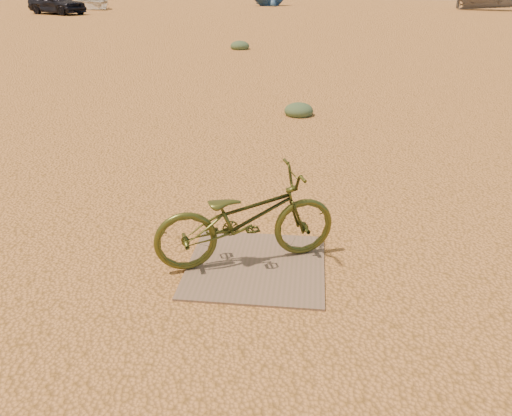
# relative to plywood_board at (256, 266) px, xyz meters

# --- Properties ---
(ground) EXTENTS (120.00, 120.00, 0.00)m
(ground) POSITION_rel_plywood_board_xyz_m (0.29, -0.45, -0.01)
(ground) COLOR #D28A4A
(ground) RESTS_ON ground
(plywood_board) EXTENTS (1.34, 1.31, 0.02)m
(plywood_board) POSITION_rel_plywood_board_xyz_m (0.00, 0.00, 0.00)
(plywood_board) COLOR brown
(plywood_board) RESTS_ON ground
(bicycle) EXTENTS (1.89, 1.24, 0.94)m
(bicycle) POSITION_rel_plywood_board_xyz_m (-0.11, 0.08, 0.48)
(bicycle) COLOR #40481A
(bicycle) RESTS_ON plywood_board
(car) EXTENTS (5.05, 3.75, 1.60)m
(car) POSITION_rel_plywood_board_xyz_m (-18.34, 32.92, 0.79)
(car) COLOR black
(car) RESTS_ON ground
(boat_near_left) EXTENTS (6.20, 6.48, 1.09)m
(boat_near_left) POSITION_rel_plywood_board_xyz_m (-18.31, 39.12, 0.54)
(boat_near_left) COLOR silver
(boat_near_left) RESTS_ON ground
(kale_a) EXTENTS (0.59, 0.59, 0.33)m
(kale_a) POSITION_rel_plywood_board_xyz_m (0.20, 5.94, -0.01)
(kale_a) COLOR #465F42
(kale_a) RESTS_ON ground
(kale_c) EXTENTS (0.73, 0.73, 0.40)m
(kale_c) POSITION_rel_plywood_board_xyz_m (-2.43, 15.75, -0.01)
(kale_c) COLOR #465F42
(kale_c) RESTS_ON ground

